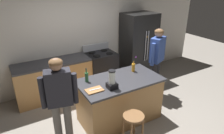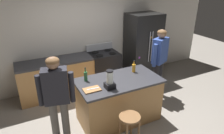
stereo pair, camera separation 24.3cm
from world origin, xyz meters
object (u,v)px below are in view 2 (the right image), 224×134
at_px(bottle_olive_oil, 86,76).
at_px(bottle_soda, 134,68).
at_px(stove_range, 104,68).
at_px(cutting_board, 92,90).
at_px(bar_stool, 130,123).
at_px(refrigerator, 143,46).
at_px(person_by_sink_right, 159,57).
at_px(kitchen_island, 119,100).
at_px(person_by_island_left, 57,94).
at_px(chef_knife, 93,89).
at_px(blender_appliance, 110,81).

distance_m(bottle_olive_oil, bottle_soda, 1.03).
distance_m(stove_range, bottle_olive_oil, 1.69).
bearing_deg(cutting_board, bottle_soda, 16.62).
distance_m(bar_stool, bottle_olive_oil, 1.18).
distance_m(bar_stool, cutting_board, 0.86).
height_order(refrigerator, person_by_sink_right, refrigerator).
relative_size(kitchen_island, cutting_board, 5.43).
relative_size(kitchen_island, person_by_island_left, 1.00).
relative_size(bar_stool, chef_knife, 2.83).
height_order(kitchen_island, bar_stool, kitchen_island).
relative_size(stove_range, cutting_board, 3.66).
relative_size(bar_stool, bottle_olive_oil, 2.25).
height_order(blender_appliance, chef_knife, blender_appliance).
xyz_separation_m(person_by_island_left, cutting_board, (0.60, -0.01, -0.06)).
bearing_deg(bottle_soda, person_by_sink_right, 14.93).
xyz_separation_m(refrigerator, person_by_island_left, (-2.79, -1.62, 0.06)).
relative_size(bottle_olive_oil, bottle_soda, 1.08).
distance_m(person_by_island_left, cutting_board, 0.61).
distance_m(kitchen_island, cutting_board, 0.78).
distance_m(bottle_olive_oil, chef_knife, 0.39).
relative_size(person_by_sink_right, cutting_board, 5.60).
distance_m(kitchen_island, bar_stool, 0.76).
relative_size(person_by_sink_right, bottle_soda, 6.56).
bearing_deg(kitchen_island, refrigerator, 43.55).
xyz_separation_m(person_by_sink_right, blender_appliance, (-1.59, -0.62, 0.05)).
xyz_separation_m(person_by_island_left, bar_stool, (1.03, -0.61, -0.50)).
distance_m(cutting_board, chef_knife, 0.02).
bearing_deg(bar_stool, person_by_sink_right, 37.63).
bearing_deg(cutting_board, person_by_island_left, 178.91).
bearing_deg(bottle_olive_oil, person_by_sink_right, 4.95).
relative_size(blender_appliance, bottle_soda, 1.36).
distance_m(stove_range, chef_knife, 1.97).
bearing_deg(stove_range, blender_appliance, -110.90).
bearing_deg(stove_range, person_by_sink_right, -50.24).
bearing_deg(bottle_soda, bottle_olive_oil, 176.49).
bearing_deg(chef_knife, stove_range, 64.43).
bearing_deg(bar_stool, stove_range, 76.33).
xyz_separation_m(stove_range, cutting_board, (-0.98, -1.66, 0.46)).
distance_m(refrigerator, stove_range, 1.30).
bearing_deg(person_by_sink_right, cutting_board, -164.13).
bearing_deg(person_by_sink_right, bottle_olive_oil, -175.05).
distance_m(person_by_island_left, bar_stool, 1.30).
height_order(stove_range, blender_appliance, blender_appliance).
relative_size(refrigerator, person_by_sink_right, 1.11).
height_order(person_by_island_left, chef_knife, person_by_island_left).
height_order(refrigerator, bar_stool, refrigerator).
xyz_separation_m(bar_stool, bottle_soda, (0.63, 0.91, 0.52)).
bearing_deg(kitchen_island, person_by_island_left, -174.15).
xyz_separation_m(refrigerator, person_by_sink_right, (-0.28, -1.09, 0.09)).
bearing_deg(blender_appliance, kitchen_island, 35.41).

